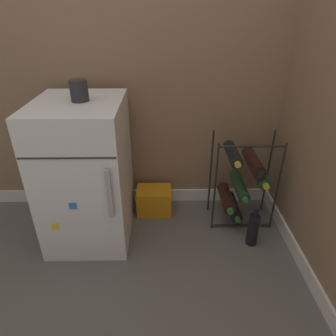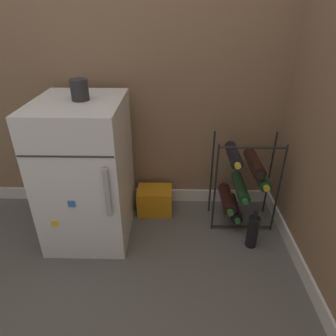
# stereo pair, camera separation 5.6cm
# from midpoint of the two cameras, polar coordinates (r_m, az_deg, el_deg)

# --- Properties ---
(ground_plane) EXTENTS (14.00, 14.00, 0.00)m
(ground_plane) POSITION_cam_midpoint_polar(r_m,az_deg,el_deg) (1.81, -5.30, -16.03)
(ground_plane) COLOR #56544F
(wall_back) EXTENTS (6.82, 0.07, 2.50)m
(wall_back) POSITION_cam_midpoint_polar(r_m,az_deg,el_deg) (1.88, -5.10, 27.55)
(wall_back) COLOR #84664C
(wall_back) RESTS_ON ground_plane
(mini_fridge) EXTENTS (0.47, 0.57, 0.84)m
(mini_fridge) POSITION_cam_midpoint_polar(r_m,az_deg,el_deg) (1.80, -14.35, -0.67)
(mini_fridge) COLOR silver
(mini_fridge) RESTS_ON ground_plane
(wine_rack) EXTENTS (0.39, 0.32, 0.60)m
(wine_rack) POSITION_cam_midpoint_polar(r_m,az_deg,el_deg) (1.93, 14.67, -2.59)
(wine_rack) COLOR black
(wine_rack) RESTS_ON ground_plane
(soda_box) EXTENTS (0.23, 0.17, 0.18)m
(soda_box) POSITION_cam_midpoint_polar(r_m,az_deg,el_deg) (2.07, -1.75, -6.15)
(soda_box) COLOR orange
(soda_box) RESTS_ON ground_plane
(fridge_top_cup) EXTENTS (0.09, 0.09, 0.11)m
(fridge_top_cup) POSITION_cam_midpoint_polar(r_m,az_deg,el_deg) (1.63, -15.53, 14.14)
(fridge_top_cup) COLOR #28282D
(fridge_top_cup) RESTS_ON mini_fridge
(loose_bottle_floor) EXTENTS (0.07, 0.07, 0.24)m
(loose_bottle_floor) POSITION_cam_midpoint_polar(r_m,az_deg,el_deg) (1.87, 16.65, -11.49)
(loose_bottle_floor) COLOR black
(loose_bottle_floor) RESTS_ON ground_plane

